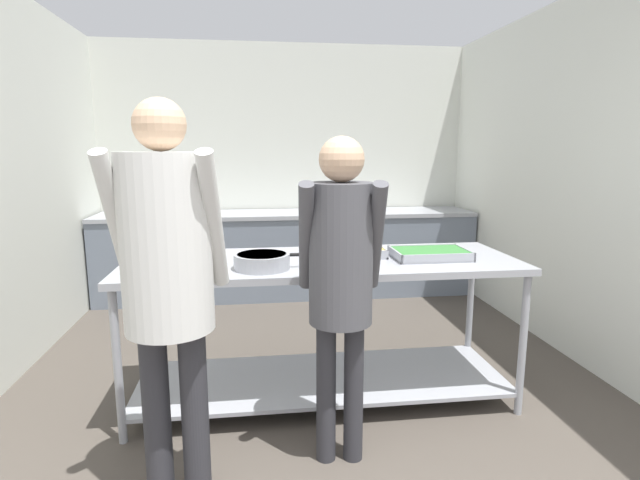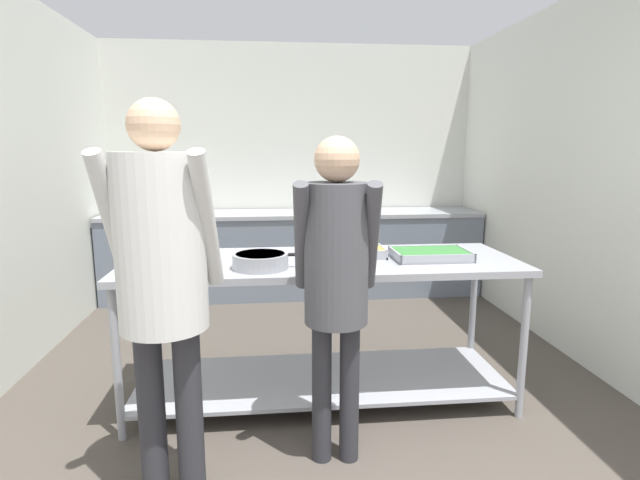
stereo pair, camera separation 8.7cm
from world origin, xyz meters
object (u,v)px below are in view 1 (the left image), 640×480
plate_stack (189,266)px  sauce_pan (262,261)px  serving_tray_roast (344,252)px  guest_serving_left (341,265)px  serving_tray_vegetables (430,254)px  guest_serving_right (167,264)px  water_bottle (120,200)px

plate_stack → sauce_pan: sauce_pan is taller
sauce_pan → serving_tray_roast: (0.51, 0.27, -0.02)m
plate_stack → guest_serving_left: 0.87m
serving_tray_vegetables → guest_serving_left: (-0.65, -0.59, 0.09)m
sauce_pan → guest_serving_right: bearing=-121.6°
serving_tray_vegetables → water_bottle: (-2.39, 2.36, 0.12)m
guest_serving_right → water_bottle: bearing=107.3°
guest_serving_left → serving_tray_roast: bearing=78.6°
serving_tray_vegetables → guest_serving_left: size_ratio=0.28×
plate_stack → water_bottle: (-0.98, 2.53, 0.11)m
serving_tray_roast → guest_serving_left: guest_serving_left is taller
sauce_pan → guest_serving_left: guest_serving_left is taller
water_bottle → plate_stack: bearing=-68.7°
serving_tray_roast → serving_tray_vegetables: 0.52m
guest_serving_right → water_bottle: size_ratio=5.55×
serving_tray_roast → water_bottle: water_bottle is taller
plate_stack → guest_serving_right: (-0.01, -0.62, 0.15)m
sauce_pan → guest_serving_left: size_ratio=0.28×
water_bottle → guest_serving_left: bearing=-59.6°
serving_tray_roast → guest_serving_left: 0.74m
sauce_pan → serving_tray_roast: size_ratio=0.90×
plate_stack → guest_serving_left: bearing=-29.6°
serving_tray_vegetables → guest_serving_right: size_ratio=0.26×
serving_tray_vegetables → sauce_pan: bearing=-172.2°
plate_stack → sauce_pan: 0.39m
water_bottle → sauce_pan: bearing=-61.2°
plate_stack → guest_serving_right: size_ratio=0.15×
serving_tray_roast → serving_tray_vegetables: bearing=-13.9°
guest_serving_right → water_bottle: 3.30m
plate_stack → guest_serving_right: guest_serving_right is taller
sauce_pan → water_bottle: 2.86m
serving_tray_vegetables → guest_serving_left: 0.89m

